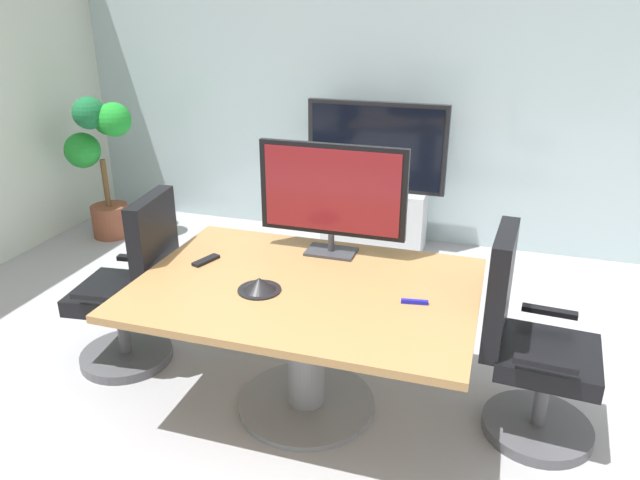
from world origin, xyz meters
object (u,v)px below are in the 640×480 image
(potted_plant, at_px, (101,153))
(remote_control, at_px, (206,260))
(office_chair_left, at_px, (133,296))
(office_chair_right, at_px, (528,354))
(tv_monitor, at_px, (332,193))
(conference_phone, at_px, (259,285))
(conference_table, at_px, (306,318))
(wall_display_unit, at_px, (375,201))

(potted_plant, bearing_deg, remote_control, -41.66)
(office_chair_left, bearing_deg, office_chair_right, 84.64)
(tv_monitor, height_order, conference_phone, tv_monitor)
(conference_table, distance_m, potted_plant, 3.18)
(wall_display_unit, bearing_deg, conference_phone, -91.22)
(wall_display_unit, bearing_deg, office_chair_left, -113.72)
(tv_monitor, distance_m, remote_control, 0.79)
(office_chair_left, height_order, conference_phone, office_chair_left)
(conference_table, bearing_deg, office_chair_right, 7.91)
(wall_display_unit, xyz_separation_m, remote_control, (-0.47, -2.22, 0.32))
(conference_table, bearing_deg, potted_plant, 144.41)
(wall_display_unit, relative_size, potted_plant, 0.99)
(tv_monitor, xyz_separation_m, remote_control, (-0.63, -0.34, -0.35))
(tv_monitor, xyz_separation_m, wall_display_unit, (-0.16, 1.89, -0.67))
(office_chair_left, height_order, tv_monitor, tv_monitor)
(office_chair_right, height_order, tv_monitor, tv_monitor)
(office_chair_left, distance_m, tv_monitor, 1.35)
(tv_monitor, height_order, remote_control, tv_monitor)
(office_chair_right, relative_size, tv_monitor, 1.30)
(wall_display_unit, relative_size, remote_control, 7.71)
(potted_plant, relative_size, remote_control, 7.79)
(conference_table, height_order, conference_phone, conference_phone)
(office_chair_left, relative_size, remote_control, 6.41)
(wall_display_unit, distance_m, potted_plant, 2.50)
(office_chair_right, relative_size, conference_phone, 4.95)
(tv_monitor, bearing_deg, office_chair_left, -163.26)
(conference_table, relative_size, conference_phone, 7.89)
(potted_plant, bearing_deg, tv_monitor, -28.50)
(remote_control, bearing_deg, office_chair_right, 20.87)
(office_chair_left, distance_m, conference_phone, 1.01)
(office_chair_left, bearing_deg, wall_display_unit, 149.41)
(conference_table, distance_m, remote_control, 0.66)
(potted_plant, distance_m, conference_phone, 3.09)
(potted_plant, relative_size, conference_phone, 6.02)
(conference_table, distance_m, wall_display_unit, 2.33)
(wall_display_unit, bearing_deg, tv_monitor, -85.23)
(office_chair_right, bearing_deg, conference_phone, 106.25)
(office_chair_right, distance_m, remote_control, 1.77)
(tv_monitor, relative_size, wall_display_unit, 0.64)
(conference_table, height_order, wall_display_unit, wall_display_unit)
(conference_table, height_order, potted_plant, potted_plant)
(office_chair_left, xyz_separation_m, office_chair_right, (2.25, 0.06, 0.00))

